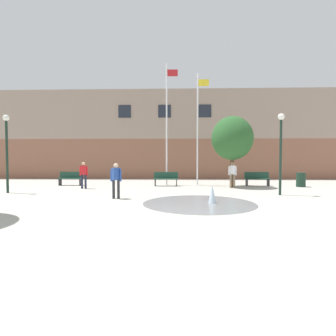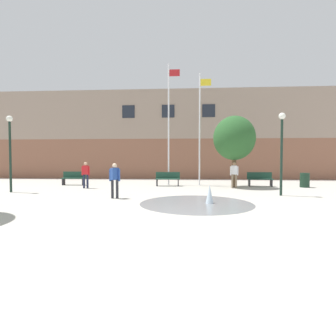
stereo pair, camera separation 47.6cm
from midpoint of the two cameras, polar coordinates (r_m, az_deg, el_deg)
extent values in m
plane|color=#B2ADA3|center=(6.99, -8.84, -12.91)|extent=(100.00, 100.00, 0.00)
cube|color=brown|center=(25.95, -0.97, 2.01)|extent=(36.00, 6.00, 3.54)
cube|color=gray|center=(26.24, -0.98, 10.64)|extent=(36.00, 6.00, 4.33)
cube|color=#1E232D|center=(23.75, -10.00, 12.04)|extent=(1.10, 0.06, 1.10)
cube|color=#1E232D|center=(23.30, -1.35, 12.27)|extent=(1.10, 0.06, 1.10)
cube|color=#1E232D|center=(23.38, 7.45, 12.22)|extent=(1.10, 0.06, 1.10)
cylinder|color=gray|center=(10.68, 5.50, -7.63)|extent=(4.53, 4.53, 0.01)
cone|color=silver|center=(10.74, 8.35, -5.60)|extent=(0.32, 0.32, 0.75)
cube|color=#28282D|center=(19.13, -23.09, -2.84)|extent=(0.06, 0.40, 0.44)
cube|color=#28282D|center=(18.59, -19.17, -2.92)|extent=(0.06, 0.40, 0.44)
cube|color=#1E4233|center=(18.83, -21.17, -2.14)|extent=(1.60, 0.44, 0.05)
cube|color=#1E4233|center=(19.00, -20.94, -1.39)|extent=(1.60, 0.04, 0.42)
cube|color=#28282D|center=(17.25, -3.58, -3.19)|extent=(0.06, 0.40, 0.44)
cube|color=#28282D|center=(17.17, 1.09, -3.21)|extent=(0.06, 0.40, 0.44)
cube|color=#1E4233|center=(17.17, -1.25, -2.39)|extent=(1.60, 0.44, 0.05)
cube|color=#1E4233|center=(17.36, -1.22, -1.57)|extent=(1.60, 0.04, 0.42)
cube|color=#28282D|center=(17.94, 16.03, -3.07)|extent=(0.06, 0.40, 0.44)
cube|color=#28282D|center=(18.33, 20.28, -3.01)|extent=(0.06, 0.40, 0.44)
cube|color=#1E4233|center=(18.10, 18.19, -2.27)|extent=(1.60, 0.44, 0.05)
cube|color=#1E4233|center=(18.28, 18.02, -1.49)|extent=(1.60, 0.04, 0.42)
cylinder|color=#28282D|center=(12.08, -12.87, -4.55)|extent=(0.12, 0.12, 0.84)
cylinder|color=#28282D|center=(12.03, -11.85, -4.57)|extent=(0.12, 0.12, 0.84)
cube|color=#284C9E|center=(12.00, -12.39, -1.28)|extent=(0.38, 0.39, 0.54)
sphere|color=beige|center=(11.98, -12.40, 0.51)|extent=(0.21, 0.21, 0.21)
cylinder|color=#284C9E|center=(12.05, -13.35, -1.54)|extent=(0.08, 0.08, 0.55)
cylinder|color=#284C9E|center=(11.95, -11.41, -1.55)|extent=(0.08, 0.08, 0.55)
cylinder|color=#89755B|center=(16.44, 12.67, -2.80)|extent=(0.12, 0.12, 0.84)
cylinder|color=#89755B|center=(16.49, 13.42, -2.79)|extent=(0.12, 0.12, 0.84)
cube|color=white|center=(16.42, 13.06, -0.40)|extent=(0.30, 0.39, 0.54)
sphere|color=#997051|center=(16.41, 13.08, 0.91)|extent=(0.21, 0.21, 0.21)
cylinder|color=white|center=(16.38, 12.34, -0.59)|extent=(0.08, 0.08, 0.55)
cylinder|color=white|center=(16.47, 13.78, -0.59)|extent=(0.08, 0.08, 0.55)
cylinder|color=#1E233D|center=(16.59, -19.01, -2.82)|extent=(0.12, 0.12, 0.84)
cylinder|color=#1E233D|center=(16.51, -18.30, -2.83)|extent=(0.12, 0.12, 0.84)
cube|color=red|center=(16.51, -18.68, -0.44)|extent=(0.37, 0.25, 0.54)
sphere|color=tan|center=(16.50, -18.70, 0.86)|extent=(0.21, 0.21, 0.21)
cylinder|color=red|center=(16.59, -19.36, -0.63)|extent=(0.08, 0.08, 0.55)
cylinder|color=red|center=(16.44, -17.99, -0.63)|extent=(0.08, 0.08, 0.55)
cylinder|color=silver|center=(17.98, -1.07, 9.41)|extent=(0.10, 0.10, 8.19)
cube|color=#B21E23|center=(18.73, 0.22, 20.01)|extent=(0.70, 0.02, 0.45)
cylinder|color=silver|center=(17.96, 5.68, 8.33)|extent=(0.10, 0.10, 7.52)
cube|color=yellow|center=(18.59, 7.01, 17.96)|extent=(0.70, 0.02, 0.45)
cylinder|color=#192D23|center=(16.16, -32.36, 2.02)|extent=(0.12, 0.12, 3.76)
sphere|color=white|center=(16.30, -32.50, 9.20)|extent=(0.32, 0.32, 0.32)
cylinder|color=#192D23|center=(13.91, 22.40, 2.08)|extent=(0.12, 0.12, 3.69)
sphere|color=white|center=(14.06, 22.52, 10.27)|extent=(0.32, 0.32, 0.32)
cylinder|color=#193323|center=(18.60, 26.30, -2.31)|extent=(0.56, 0.56, 0.90)
cylinder|color=brown|center=(17.03, 12.97, -1.17)|extent=(0.28, 0.28, 1.71)
ellipsoid|color=#285628|center=(17.06, 13.03, 6.35)|extent=(2.60, 2.60, 2.76)
camera|label=1|loc=(0.24, -90.98, -0.04)|focal=28.00mm
camera|label=2|loc=(0.24, 89.02, 0.04)|focal=28.00mm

